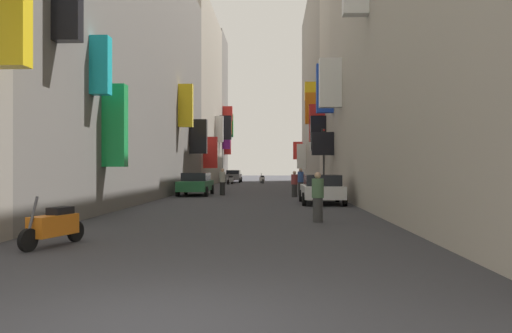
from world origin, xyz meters
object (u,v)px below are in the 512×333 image
object	(u,v)px
traffic_light_near_corner	(324,149)
scooter_orange	(54,225)
parked_car_green	(196,183)
scooter_silver	(230,180)
pedestrian_crossing	(294,184)
pedestrian_near_right	(222,182)
parked_car_white	(322,188)
scooter_white	(262,179)
parked_car_grey	(233,176)
pedestrian_far_away	(300,177)
pedestrian_near_left	(318,197)
pedestrian_mid_street	(301,182)

from	to	relation	value
traffic_light_near_corner	scooter_orange	bearing A→B (deg)	-110.70
parked_car_green	scooter_silver	bearing A→B (deg)	89.13
pedestrian_crossing	pedestrian_near_right	distance (m)	4.79
parked_car_white	traffic_light_near_corner	xyz separation A→B (m)	(0.97, 8.63, 2.20)
scooter_white	pedestrian_near_right	xyz separation A→B (m)	(-1.89, -22.92, 0.37)
parked_car_grey	pedestrian_crossing	xyz separation A→B (m)	(5.99, -27.72, 0.00)
parked_car_green	parked_car_grey	world-z (taller)	parked_car_grey
pedestrian_crossing	parked_car_green	bearing A→B (deg)	164.87
scooter_silver	pedestrian_crossing	distance (m)	22.54
parked_car_grey	scooter_orange	distance (m)	45.74
parked_car_grey	scooter_white	size ratio (longest dim) A/B	2.28
scooter_silver	pedestrian_far_away	xyz separation A→B (m)	(7.09, -3.87, 0.33)
pedestrian_near_right	pedestrian_near_left	bearing A→B (deg)	-72.55
parked_car_white	parked_car_grey	xyz separation A→B (m)	(-7.09, 32.92, 0.02)
pedestrian_near_right	parked_car_white	bearing A→B (deg)	-51.46
parked_car_green	pedestrian_crossing	xyz separation A→B (m)	(6.11, -1.65, 0.02)
parked_car_green	pedestrian_near_left	distance (m)	16.01
parked_car_green	traffic_light_near_corner	distance (m)	8.65
pedestrian_near_right	traffic_light_near_corner	xyz separation A→B (m)	(6.51, 1.66, 2.10)
parked_car_green	traffic_light_near_corner	xyz separation A→B (m)	(8.18, 1.77, 2.19)
pedestrian_near_left	pedestrian_far_away	size ratio (longest dim) A/B	1.00
pedestrian_near_right	traffic_light_near_corner	distance (m)	7.04
pedestrian_crossing	pedestrian_near_right	world-z (taller)	pedestrian_near_right
parked_car_white	pedestrian_near_left	world-z (taller)	pedestrian_near_left
parked_car_white	scooter_white	bearing A→B (deg)	96.99
pedestrian_mid_street	scooter_orange	bearing A→B (deg)	-108.20
parked_car_white	traffic_light_near_corner	size ratio (longest dim) A/B	0.93
parked_car_grey	pedestrian_far_away	xyz separation A→B (m)	(7.27, -9.81, 0.03)
parked_car_grey	pedestrian_near_left	bearing A→B (deg)	-81.35
scooter_silver	pedestrian_mid_street	size ratio (longest dim) A/B	1.13
scooter_silver	scooter_white	bearing A→B (deg)	41.81
pedestrian_crossing	scooter_white	bearing A→B (deg)	95.92
parked_car_grey	pedestrian_near_left	size ratio (longest dim) A/B	2.66
parked_car_green	scooter_white	xyz separation A→B (m)	(3.55, 23.03, -0.28)
scooter_white	parked_car_white	bearing A→B (deg)	-83.01
scooter_orange	pedestrian_near_left	distance (m)	7.99
pedestrian_near_left	pedestrian_near_right	xyz separation A→B (m)	(-4.66, 14.82, 0.04)
parked_car_green	parked_car_white	distance (m)	9.95
parked_car_green	scooter_silver	xyz separation A→B (m)	(0.31, 20.13, -0.28)
scooter_white	pedestrian_crossing	distance (m)	24.82
parked_car_grey	scooter_white	distance (m)	4.59
pedestrian_far_away	parked_car_green	bearing A→B (deg)	-114.46
scooter_white	pedestrian_crossing	xyz separation A→B (m)	(2.56, -24.68, 0.30)
parked_car_green	parked_car_white	xyz separation A→B (m)	(7.21, -6.85, -0.01)
parked_car_grey	pedestrian_near_left	world-z (taller)	pedestrian_near_left
scooter_silver	pedestrian_far_away	distance (m)	8.08
scooter_orange	traffic_light_near_corner	world-z (taller)	traffic_light_near_corner
parked_car_grey	pedestrian_mid_street	distance (m)	26.78
scooter_silver	pedestrian_mid_street	bearing A→B (deg)	-72.66
parked_car_white	scooter_orange	world-z (taller)	parked_car_white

